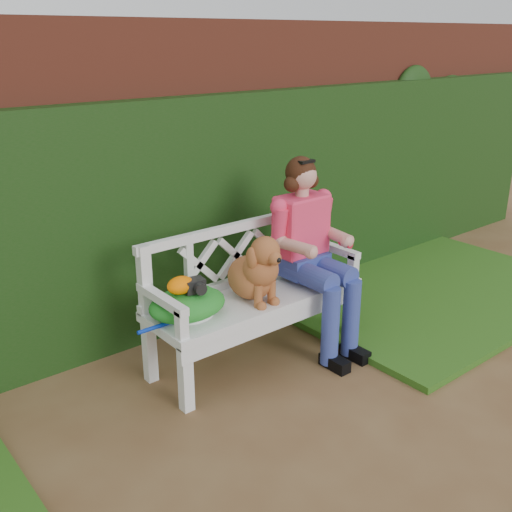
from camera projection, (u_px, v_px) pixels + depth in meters
ground at (284, 462)px, 3.12m from camera, size 60.00×60.00×0.00m
brick_wall at (103, 188)px, 4.12m from camera, size 10.00×0.30×2.20m
ivy_hedge at (121, 231)px, 4.05m from camera, size 10.00×0.18×1.70m
grass_right at (422, 289)px, 5.19m from camera, size 2.60×2.00×0.05m
garden_bench at (256, 327)px, 4.05m from camera, size 1.65×0.80×0.48m
seated_woman at (305, 258)px, 4.14m from camera, size 0.68×0.82×1.29m
dog at (254, 266)px, 3.81m from camera, size 0.43×0.50×0.46m
tennis_racket at (189, 316)px, 3.62m from camera, size 0.58×0.38×0.03m
green_bag at (187, 303)px, 3.63m from camera, size 0.54×0.44×0.17m
camera_item at (194, 285)px, 3.57m from camera, size 0.14×0.11×0.08m
baseball_glove at (181, 285)px, 3.54m from camera, size 0.17×0.13×0.11m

